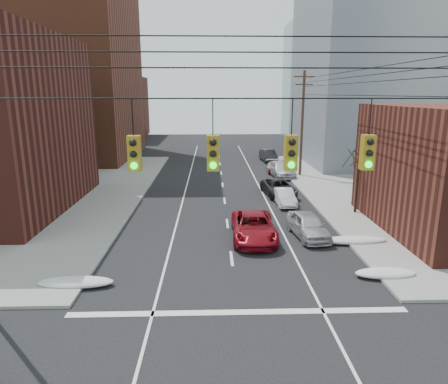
{
  "coord_description": "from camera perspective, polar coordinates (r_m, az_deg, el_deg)",
  "views": [
    {
      "loc": [
        -1.03,
        -8.16,
        8.74
      ],
      "look_at": [
        -0.32,
        14.96,
        3.0
      ],
      "focal_mm": 32.0,
      "sensor_mm": 36.0,
      "label": 1
    }
  ],
  "objects": [
    {
      "name": "building_brick_tall",
      "position": [
        61.0,
        -25.27,
        18.56
      ],
      "size": [
        24.0,
        20.0,
        30.0
      ],
      "primitive_type": "cube",
      "color": "brown",
      "rests_on": "ground"
    },
    {
      "name": "building_brick_far",
      "position": [
        85.92,
        -19.04,
        11.36
      ],
      "size": [
        22.0,
        18.0,
        12.0
      ],
      "primitive_type": "cube",
      "color": "#501F18",
      "rests_on": "ground"
    },
    {
      "name": "building_office",
      "position": [
        57.15,
        23.03,
        16.64
      ],
      "size": [
        22.0,
        20.0,
        25.0
      ],
      "primitive_type": "cube",
      "color": "gray",
      "rests_on": "ground"
    },
    {
      "name": "building_glass",
      "position": [
        82.11,
        16.57,
        14.95
      ],
      "size": [
        20.0,
        18.0,
        22.0
      ],
      "primitive_type": "cube",
      "color": "gray",
      "rests_on": "ground"
    },
    {
      "name": "utility_pole_far",
      "position": [
        43.33,
        11.12,
        9.76
      ],
      "size": [
        2.2,
        0.28,
        11.0
      ],
      "color": "#473323",
      "rests_on": "ground"
    },
    {
      "name": "traffic_signals",
      "position": [
        11.3,
        4.02,
        5.91
      ],
      "size": [
        17.0,
        0.42,
        2.02
      ],
      "color": "black",
      "rests_on": "ground"
    },
    {
      "name": "bare_tree",
      "position": [
        30.78,
        18.47,
        1.16
      ],
      "size": [
        2.09,
        2.2,
        4.93
      ],
      "color": "black",
      "rests_on": "ground"
    },
    {
      "name": "snow_nw",
      "position": [
        20.19,
        -20.41,
        -11.99
      ],
      "size": [
        3.5,
        1.08,
        0.42
      ],
      "primitive_type": "ellipsoid",
      "color": "silver",
      "rests_on": "ground"
    },
    {
      "name": "snow_ne",
      "position": [
        21.35,
        22.08,
        -10.7
      ],
      "size": [
        3.0,
        1.08,
        0.42
      ],
      "primitive_type": "ellipsoid",
      "color": "silver",
      "rests_on": "ground"
    },
    {
      "name": "snow_east_far",
      "position": [
        25.2,
        18.03,
        -6.57
      ],
      "size": [
        4.0,
        1.08,
        0.42
      ],
      "primitive_type": "ellipsoid",
      "color": "silver",
      "rests_on": "ground"
    },
    {
      "name": "red_pickup",
      "position": [
        24.6,
        4.26,
        -4.98
      ],
      "size": [
        2.71,
        5.68,
        1.56
      ],
      "primitive_type": "imported",
      "rotation": [
        0.0,
        0.0,
        -0.02
      ],
      "color": "maroon",
      "rests_on": "ground"
    },
    {
      "name": "parked_car_a",
      "position": [
        25.43,
        11.92,
        -4.69
      ],
      "size": [
        2.3,
        4.6,
        1.51
      ],
      "primitive_type": "imported",
      "rotation": [
        0.0,
        0.0,
        0.12
      ],
      "color": "silver",
      "rests_on": "ground"
    },
    {
      "name": "parked_car_b",
      "position": [
        32.44,
        8.66,
        -0.7
      ],
      "size": [
        1.41,
        3.88,
        1.27
      ],
      "primitive_type": "imported",
      "rotation": [
        0.0,
        0.0,
        0.02
      ],
      "color": "silver",
      "rests_on": "ground"
    },
    {
      "name": "parked_car_c",
      "position": [
        35.25,
        7.81,
        0.61
      ],
      "size": [
        2.9,
        5.27,
        1.4
      ],
      "primitive_type": "imported",
      "rotation": [
        0.0,
        0.0,
        0.12
      ],
      "color": "black",
      "rests_on": "ground"
    },
    {
      "name": "parked_car_d",
      "position": [
        43.53,
        8.11,
        3.24
      ],
      "size": [
        2.88,
        5.58,
        1.55
      ],
      "primitive_type": "imported",
      "rotation": [
        0.0,
        0.0,
        0.14
      ],
      "color": "silver",
      "rests_on": "ground"
    },
    {
      "name": "parked_car_e",
      "position": [
        45.62,
        7.22,
        3.61
      ],
      "size": [
        1.89,
        3.96,
        1.31
      ],
      "primitive_type": "imported",
      "rotation": [
        0.0,
        0.0,
        -0.09
      ],
      "color": "maroon",
      "rests_on": "ground"
    },
    {
      "name": "parked_car_f",
      "position": [
        52.95,
        6.35,
        5.19
      ],
      "size": [
        2.08,
        4.83,
        1.55
      ],
      "primitive_type": "imported",
      "rotation": [
        0.0,
        0.0,
        0.1
      ],
      "color": "black",
      "rests_on": "ground"
    },
    {
      "name": "lot_car_b",
      "position": [
        40.06,
        -22.32,
        1.48
      ],
      "size": [
        5.37,
        3.94,
        1.36
      ],
      "primitive_type": "imported",
      "rotation": [
        0.0,
        0.0,
        1.96
      ],
      "color": "#A2A2A6",
      "rests_on": "sidewalk_nw"
    },
    {
      "name": "lot_car_d",
      "position": [
        39.84,
        -24.96,
        1.27
      ],
      "size": [
        4.49,
        1.96,
        1.51
      ],
      "primitive_type": "imported",
      "rotation": [
        0.0,
        0.0,
        1.53
      ],
      "color": "#A3A3A8",
      "rests_on": "sidewalk_nw"
    }
  ]
}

